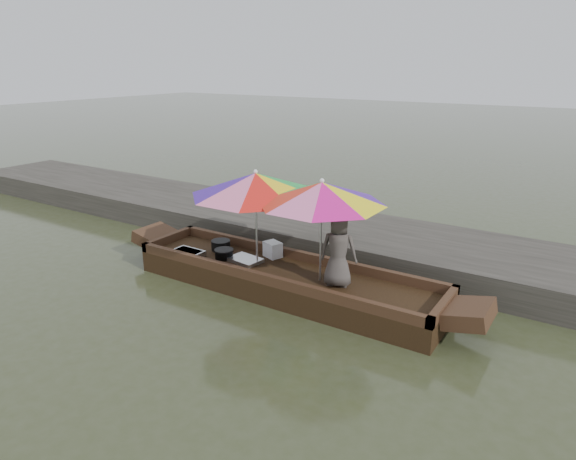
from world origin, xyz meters
The scene contains 11 objects.
water centered at (0.00, 0.00, 0.00)m, with size 80.00×80.00×0.00m, color #343A1F.
dock centered at (0.00, 2.20, 0.25)m, with size 22.00×2.20×0.50m, color #2D2B26.
boat_hull centered at (0.00, 0.00, 0.17)m, with size 5.07×1.20×0.35m, color black.
cooking_pot centered at (-1.45, 0.20, 0.44)m, with size 0.33×0.33×0.17m, color black.
tray_crayfish centered at (-1.74, -0.33, 0.39)m, with size 0.53×0.37×0.09m, color silver.
tray_scallop centered at (-0.76, -0.01, 0.38)m, with size 0.53×0.37×0.06m, color silver.
charcoal_grill centered at (-1.15, -0.08, 0.42)m, with size 0.30×0.30×0.14m, color black.
supply_bag centered at (-0.51, 0.42, 0.48)m, with size 0.28×0.22×0.26m, color silver.
vendor centered at (0.94, -0.02, 0.90)m, with size 0.54×0.35×1.10m, color #48423D.
umbrella_bow centered at (-0.53, 0.00, 1.12)m, with size 2.05×2.05×1.55m, color yellow, non-canonical shape.
umbrella_stern centered at (0.63, 0.00, 1.12)m, with size 1.87×1.87×1.55m, color yellow, non-canonical shape.
Camera 1 is at (4.04, -6.21, 3.47)m, focal length 32.00 mm.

